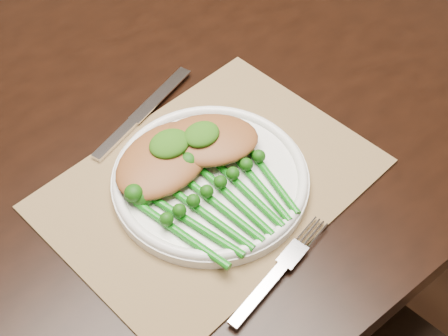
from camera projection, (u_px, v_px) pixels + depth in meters
floor at (151, 296)px, 1.53m from camera, size 4.00×4.00×0.00m
dining_table at (177, 230)px, 1.21m from camera, size 1.60×0.91×0.75m
placemat at (211, 183)px, 0.80m from camera, size 0.43×0.33×0.00m
dinner_plate at (210, 178)px, 0.79m from camera, size 0.25×0.25×0.02m
knife at (135, 120)px, 0.87m from camera, size 0.20×0.08×0.01m
fork at (285, 263)px, 0.72m from camera, size 0.18×0.05×0.01m
chicken_fillet_left at (164, 159)px, 0.79m from camera, size 0.17×0.13×0.03m
chicken_fillet_right at (208, 140)px, 0.80m from camera, size 0.16×0.15×0.03m
pesto_dollop_left at (169, 144)px, 0.78m from camera, size 0.05×0.05×0.02m
pesto_dollop_right at (202, 134)px, 0.79m from camera, size 0.05×0.04×0.02m
broccolini_bundle at (226, 202)px, 0.76m from camera, size 0.17×0.19×0.04m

